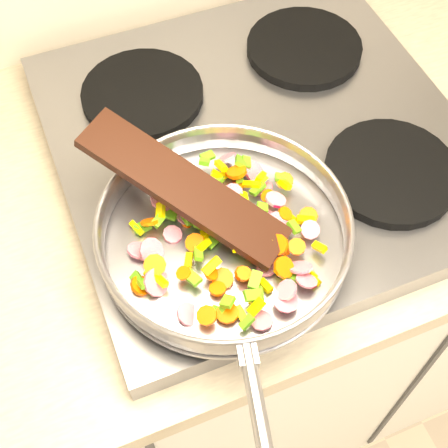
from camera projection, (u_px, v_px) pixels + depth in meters
name	position (u px, v px, depth m)	size (l,w,h in m)	color
cooktop	(260.00, 143.00, 0.95)	(0.60, 0.60, 0.04)	#939399
grate_fl	(208.00, 235.00, 0.83)	(0.19, 0.19, 0.02)	black
grate_fr	(391.00, 172.00, 0.89)	(0.19, 0.19, 0.02)	black
grate_bl	(142.00, 94.00, 0.97)	(0.19, 0.19, 0.02)	black
grate_br	(304.00, 48.00, 1.03)	(0.19, 0.19, 0.02)	black
saute_pan	(224.00, 233.00, 0.79)	(0.36, 0.52, 0.05)	#9E9EA5
vegetable_heap	(225.00, 230.00, 0.80)	(0.27, 0.28, 0.05)	#C31341
wooden_spatula	(184.00, 188.00, 0.78)	(0.29, 0.07, 0.01)	black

